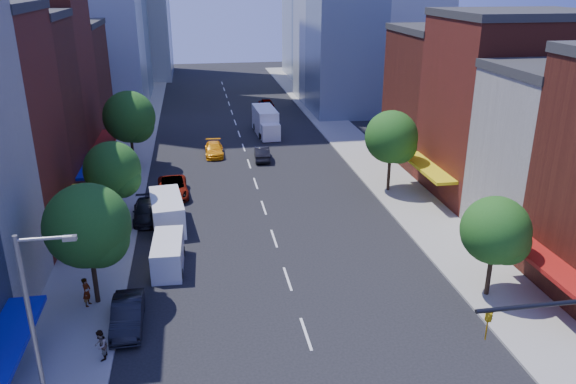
# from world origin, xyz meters

# --- Properties ---
(sidewalk_left) EXTENTS (5.00, 120.00, 0.15)m
(sidewalk_left) POSITION_xyz_m (-12.50, 40.00, 0.07)
(sidewalk_left) COLOR gray
(sidewalk_left) RESTS_ON ground
(sidewalk_right) EXTENTS (5.00, 120.00, 0.15)m
(sidewalk_right) POSITION_xyz_m (12.50, 40.00, 0.07)
(sidewalk_right) COLOR gray
(sidewalk_right) RESTS_ON ground
(bldg_left_4) EXTENTS (12.00, 9.00, 17.00)m
(bldg_left_4) POSITION_xyz_m (-21.00, 37.50, 8.50)
(bldg_left_4) COLOR maroon
(bldg_left_4) RESTS_ON ground
(bldg_left_5) EXTENTS (12.00, 10.00, 13.00)m
(bldg_left_5) POSITION_xyz_m (-21.00, 47.00, 6.50)
(bldg_left_5) COLOR #491A12
(bldg_left_5) RESTS_ON ground
(bldg_right_1) EXTENTS (12.00, 8.00, 12.00)m
(bldg_right_1) POSITION_xyz_m (21.00, 15.00, 6.00)
(bldg_right_1) COLOR beige
(bldg_right_1) RESTS_ON ground
(bldg_right_2) EXTENTS (12.00, 10.00, 15.00)m
(bldg_right_2) POSITION_xyz_m (21.00, 24.00, 7.50)
(bldg_right_2) COLOR maroon
(bldg_right_2) RESTS_ON ground
(bldg_right_3) EXTENTS (12.00, 10.00, 13.00)m
(bldg_right_3) POSITION_xyz_m (21.00, 34.00, 6.50)
(bldg_right_3) COLOR #491A12
(bldg_right_3) RESTS_ON ground
(streetlight) EXTENTS (2.25, 0.25, 9.00)m
(streetlight) POSITION_xyz_m (-11.81, 1.00, 5.28)
(streetlight) COLOR slate
(streetlight) RESTS_ON sidewalk_left
(tree_left_near) EXTENTS (4.80, 4.80, 7.30)m
(tree_left_near) POSITION_xyz_m (-11.35, 10.92, 4.87)
(tree_left_near) COLOR black
(tree_left_near) RESTS_ON sidewalk_left
(tree_left_mid) EXTENTS (4.20, 4.20, 6.65)m
(tree_left_mid) POSITION_xyz_m (-11.35, 21.92, 4.53)
(tree_left_mid) COLOR black
(tree_left_mid) RESTS_ON sidewalk_left
(tree_left_far) EXTENTS (5.00, 5.00, 7.75)m
(tree_left_far) POSITION_xyz_m (-11.35, 35.92, 5.20)
(tree_left_far) COLOR black
(tree_left_far) RESTS_ON sidewalk_left
(tree_right_near) EXTENTS (4.00, 4.00, 6.20)m
(tree_right_near) POSITION_xyz_m (11.65, 7.92, 4.19)
(tree_right_near) COLOR black
(tree_right_near) RESTS_ON sidewalk_right
(tree_right_far) EXTENTS (4.60, 4.60, 7.20)m
(tree_right_far) POSITION_xyz_m (11.65, 25.92, 4.86)
(tree_right_far) COLOR black
(tree_right_far) RESTS_ON sidewalk_right
(parked_car_second) EXTENTS (1.69, 4.63, 1.52)m
(parked_car_second) POSITION_xyz_m (-9.50, 8.28, 0.76)
(parked_car_second) COLOR black
(parked_car_second) RESTS_ON ground
(parked_car_third) EXTENTS (2.88, 5.61, 1.51)m
(parked_car_third) POSITION_xyz_m (-7.50, 28.08, 0.76)
(parked_car_third) COLOR #999999
(parked_car_third) RESTS_ON ground
(parked_car_rear) EXTENTS (2.15, 4.85, 1.38)m
(parked_car_rear) POSITION_xyz_m (-9.50, 23.16, 0.69)
(parked_car_rear) COLOR black
(parked_car_rear) RESTS_ON ground
(cargo_van_near) EXTENTS (2.06, 4.78, 2.01)m
(cargo_van_near) POSITION_xyz_m (-7.50, 14.67, 1.00)
(cargo_van_near) COLOR silver
(cargo_van_near) RESTS_ON ground
(cargo_van_far) EXTENTS (2.88, 5.88, 2.41)m
(cargo_van_far) POSITION_xyz_m (-7.74, 21.39, 1.19)
(cargo_van_far) COLOR silver
(cargo_van_far) RESTS_ON ground
(taxi) EXTENTS (1.93, 4.67, 1.35)m
(taxi) POSITION_xyz_m (-3.40, 39.57, 0.68)
(taxi) COLOR #FFA30D
(taxi) RESTS_ON ground
(traffic_car_oncoming) EXTENTS (1.80, 4.45, 1.44)m
(traffic_car_oncoming) POSITION_xyz_m (1.50, 37.21, 0.72)
(traffic_car_oncoming) COLOR black
(traffic_car_oncoming) RESTS_ON ground
(traffic_car_far) EXTENTS (2.12, 4.42, 1.46)m
(traffic_car_far) POSITION_xyz_m (5.20, 61.87, 0.73)
(traffic_car_far) COLOR #999999
(traffic_car_far) RESTS_ON ground
(box_truck) EXTENTS (2.64, 7.81, 3.11)m
(box_truck) POSITION_xyz_m (3.27, 47.43, 1.47)
(box_truck) COLOR white
(box_truck) RESTS_ON ground
(pedestrian_near) EXTENTS (0.57, 0.73, 1.77)m
(pedestrian_near) POSITION_xyz_m (-11.99, 10.67, 1.04)
(pedestrian_near) COLOR #999999
(pedestrian_near) RESTS_ON sidewalk_left
(pedestrian_far) EXTENTS (0.63, 0.81, 1.63)m
(pedestrian_far) POSITION_xyz_m (-10.50, 5.41, 0.97)
(pedestrian_far) COLOR #999999
(pedestrian_far) RESTS_ON sidewalk_left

